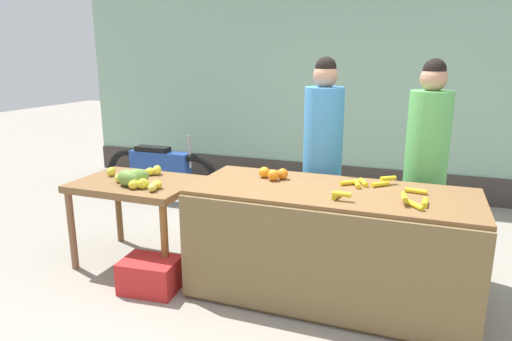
{
  "coord_description": "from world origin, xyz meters",
  "views": [
    {
      "loc": [
        0.97,
        -3.19,
        1.82
      ],
      "look_at": [
        -0.28,
        0.15,
        0.91
      ],
      "focal_mm": 31.85,
      "sensor_mm": 36.0,
      "label": 1
    }
  ],
  "objects_px": {
    "vendor_woman_blue_shirt": "(322,161)",
    "produce_crate": "(150,275)",
    "parked_motorcycle": "(161,171)",
    "produce_sack": "(250,217)",
    "vendor_woman_green_shirt": "(425,169)"
  },
  "relations": [
    {
      "from": "vendor_woman_blue_shirt",
      "to": "produce_crate",
      "type": "distance_m",
      "value": 1.74
    },
    {
      "from": "parked_motorcycle",
      "to": "produce_sack",
      "type": "xyz_separation_m",
      "value": [
        1.52,
        -0.81,
        -0.15
      ]
    },
    {
      "from": "vendor_woman_blue_shirt",
      "to": "produce_crate",
      "type": "xyz_separation_m",
      "value": [
        -1.11,
        -1.09,
        -0.78
      ]
    },
    {
      "from": "vendor_woman_green_shirt",
      "to": "parked_motorcycle",
      "type": "distance_m",
      "value": 3.27
    },
    {
      "from": "vendor_woman_green_shirt",
      "to": "parked_motorcycle",
      "type": "relative_size",
      "value": 1.12
    },
    {
      "from": "produce_crate",
      "to": "vendor_woman_blue_shirt",
      "type": "bearing_deg",
      "value": 44.31
    },
    {
      "from": "parked_motorcycle",
      "to": "vendor_woman_green_shirt",
      "type": "bearing_deg",
      "value": -15.68
    },
    {
      "from": "parked_motorcycle",
      "to": "produce_crate",
      "type": "relative_size",
      "value": 3.64
    },
    {
      "from": "vendor_woman_blue_shirt",
      "to": "parked_motorcycle",
      "type": "xyz_separation_m",
      "value": [
        -2.25,
        0.91,
        -0.51
      ]
    },
    {
      "from": "vendor_woman_green_shirt",
      "to": "produce_sack",
      "type": "distance_m",
      "value": 1.71
    },
    {
      "from": "vendor_woman_blue_shirt",
      "to": "parked_motorcycle",
      "type": "height_order",
      "value": "vendor_woman_blue_shirt"
    },
    {
      "from": "vendor_woman_blue_shirt",
      "to": "vendor_woman_green_shirt",
      "type": "distance_m",
      "value": 0.86
    },
    {
      "from": "produce_sack",
      "to": "vendor_woman_green_shirt",
      "type": "bearing_deg",
      "value": -2.29
    },
    {
      "from": "produce_crate",
      "to": "produce_sack",
      "type": "xyz_separation_m",
      "value": [
        0.38,
        1.19,
        0.12
      ]
    },
    {
      "from": "produce_crate",
      "to": "parked_motorcycle",
      "type": "bearing_deg",
      "value": 119.68
    }
  ]
}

